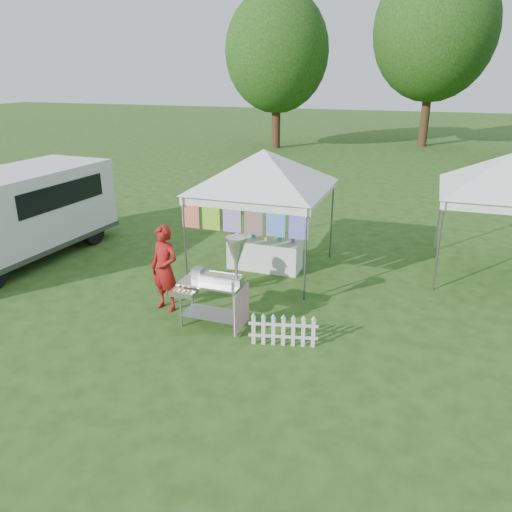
% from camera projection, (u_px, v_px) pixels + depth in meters
% --- Properties ---
extents(ground, '(120.00, 120.00, 0.00)m').
position_uv_depth(ground, '(205.00, 333.00, 9.53)').
color(ground, '#254313').
rests_on(ground, ground).
extents(canopy_main, '(4.24, 4.24, 3.45)m').
position_uv_depth(canopy_main, '(264.00, 150.00, 11.58)').
color(canopy_main, '#59595E').
rests_on(canopy_main, ground).
extents(tree_left, '(6.40, 6.40, 9.53)m').
position_uv_depth(tree_left, '(277.00, 51.00, 30.59)').
color(tree_left, '#381F14').
rests_on(tree_left, ground).
extents(tree_mid, '(7.60, 7.60, 11.52)m').
position_uv_depth(tree_mid, '(435.00, 29.00, 30.89)').
color(tree_mid, '#381F14').
rests_on(tree_mid, ground).
extents(donut_cart, '(1.34, 0.91, 1.86)m').
position_uv_depth(donut_cart, '(221.00, 275.00, 9.39)').
color(donut_cart, gray).
rests_on(donut_cart, ground).
extents(vendor, '(0.74, 0.58, 1.81)m').
position_uv_depth(vendor, '(165.00, 269.00, 10.20)').
color(vendor, maroon).
rests_on(vendor, ground).
extents(cargo_van, '(2.50, 5.65, 2.31)m').
position_uv_depth(cargo_van, '(18.00, 213.00, 12.98)').
color(cargo_van, silver).
rests_on(cargo_van, ground).
extents(picket_fence, '(1.23, 0.31, 0.56)m').
position_uv_depth(picket_fence, '(283.00, 331.00, 9.00)').
color(picket_fence, silver).
rests_on(picket_fence, ground).
extents(display_table, '(1.80, 0.70, 0.74)m').
position_uv_depth(display_table, '(265.00, 254.00, 12.54)').
color(display_table, white).
rests_on(display_table, ground).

